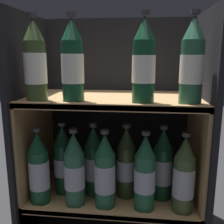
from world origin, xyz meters
name	(u,v)px	position (x,y,z in m)	size (l,w,h in m)	color
fridge_back_wall	(118,115)	(0.00, 0.39, 0.44)	(0.71, 0.02, 0.88)	black
fridge_side_left	(32,123)	(-0.34, 0.19, 0.44)	(0.02, 0.42, 0.88)	black
fridge_side_right	(202,128)	(0.34, 0.19, 0.44)	(0.02, 0.42, 0.88)	black
shelf_lower	(113,196)	(0.00, 0.18, 0.13)	(0.67, 0.38, 0.16)	tan
shelf_upper	(113,133)	(0.00, 0.18, 0.41)	(0.67, 0.38, 0.56)	tan
bottle_upper_front_0	(35,63)	(-0.26, 0.06, 0.69)	(0.08, 0.08, 0.30)	#384C28
bottle_upper_front_1	(73,63)	(-0.13, 0.06, 0.69)	(0.08, 0.08, 0.30)	#144228
bottle_upper_front_2	(144,63)	(0.11, 0.06, 0.69)	(0.08, 0.08, 0.30)	#144228
bottle_upper_front_3	(192,63)	(0.27, 0.06, 0.69)	(0.08, 0.08, 0.30)	#285B42
bottle_lower_front_0	(39,170)	(-0.27, 0.06, 0.29)	(0.08, 0.08, 0.30)	#144228
bottle_lower_front_1	(74,171)	(-0.13, 0.06, 0.29)	(0.08, 0.08, 0.30)	#285B42
bottle_lower_front_2	(105,173)	(-0.02, 0.06, 0.29)	(0.08, 0.08, 0.30)	#1E5638
bottle_lower_front_3	(145,175)	(0.13, 0.06, 0.29)	(0.08, 0.08, 0.30)	#1E5638
bottle_lower_front_4	(184,177)	(0.27, 0.06, 0.29)	(0.08, 0.08, 0.30)	#384C28
bottle_lower_back_0	(63,161)	(-0.20, 0.15, 0.29)	(0.08, 0.08, 0.30)	#144228
bottle_lower_back_1	(94,163)	(-0.08, 0.15, 0.29)	(0.08, 0.08, 0.30)	#194C2D
bottle_lower_back_2	(126,164)	(0.05, 0.15, 0.29)	(0.08, 0.08, 0.30)	#384C28
bottle_lower_back_3	(162,166)	(0.20, 0.15, 0.29)	(0.08, 0.08, 0.30)	#194C2D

